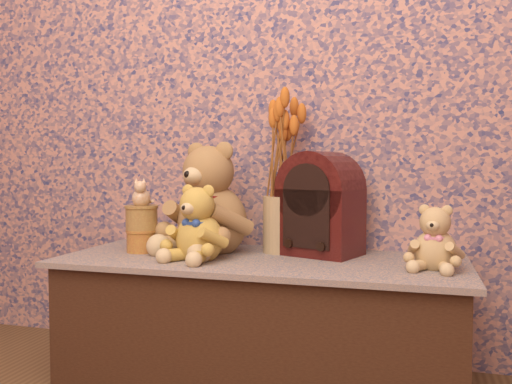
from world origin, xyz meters
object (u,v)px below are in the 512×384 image
Objects in this scene: ceramic_vase at (280,224)px; teddy_large at (212,193)px; teddy_medium at (199,219)px; teddy_small at (435,235)px; biscuit_tin_lower at (142,241)px; cat_figurine at (141,192)px; cathedral_radio at (320,203)px.

teddy_large is at bearing -167.30° from ceramic_vase.
teddy_small is at bearing 18.71° from teddy_medium.
cat_figurine is at bearing 0.00° from biscuit_tin_lower.
ceramic_vase is (0.24, 0.23, -0.03)m from teddy_medium.
teddy_medium reaches higher than ceramic_vase.
teddy_large is 0.33m from biscuit_tin_lower.
cathedral_radio is (0.41, 0.05, -0.03)m from teddy_large.
biscuit_tin_lower is at bearing -164.87° from ceramic_vase.
biscuit_tin_lower is at bearing -170.18° from teddy_small.
biscuit_tin_lower is (-0.51, -0.14, -0.07)m from ceramic_vase.
cathedral_radio reaches higher than teddy_medium.
teddy_medium is 0.33m from ceramic_vase.
teddy_small reaches higher than biscuit_tin_lower.
cat_figurine is at bearing -148.99° from cathedral_radio.
biscuit_tin_lower is 0.19m from cat_figurine.
teddy_medium is 2.59× the size of cat_figurine.
ceramic_vase is at bearing 58.90° from teddy_medium.
teddy_medium is at bearing -130.88° from cathedral_radio.
teddy_medium is 0.74× the size of cathedral_radio.
teddy_medium is 1.28× the size of teddy_small.
teddy_large is 2.02× the size of teddy_small.
teddy_large reaches higher than cathedral_radio.
cathedral_radio is 3.35× the size of biscuit_tin_lower.
cathedral_radio is 0.70m from biscuit_tin_lower.
teddy_large is at bearing 17.47° from biscuit_tin_lower.
cat_figurine is at bearing 177.20° from teddy_medium.
teddy_medium is 1.32× the size of ceramic_vase.
teddy_medium is 0.30m from cat_figurine.
cathedral_radio is 3.50× the size of cat_figurine.
teddy_medium is at bearing -136.20° from ceramic_vase.
cat_figurine is (-1.07, 0.04, 0.12)m from teddy_small.
teddy_large is 1.17× the size of cathedral_radio.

